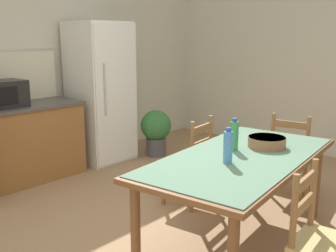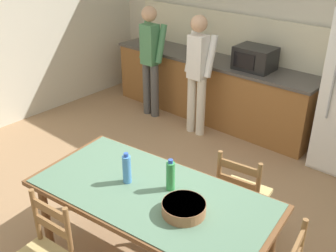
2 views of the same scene
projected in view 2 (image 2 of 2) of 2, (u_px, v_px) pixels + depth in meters
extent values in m
plane|color=#9E7A56|center=(171.00, 223.00, 3.87)|extent=(8.32, 8.32, 0.00)
cube|color=beige|center=(308.00, 28.00, 4.99)|extent=(6.52, 0.12, 2.90)
cube|color=brown|center=(210.00, 89.00, 5.84)|extent=(3.18, 0.62, 0.88)
cube|color=#4C4742|center=(212.00, 60.00, 5.63)|extent=(3.22, 0.66, 0.04)
cube|color=#B7BCC1|center=(174.00, 50.00, 6.04)|extent=(0.52, 0.38, 0.02)
cube|color=beige|center=(225.00, 33.00, 5.69)|extent=(3.18, 0.03, 0.60)
cylinder|color=#A5AAB2|center=(332.00, 90.00, 4.21)|extent=(0.02, 0.02, 0.66)
cube|color=black|center=(255.00, 58.00, 5.13)|extent=(0.50, 0.38, 0.30)
cube|color=black|center=(244.00, 61.00, 5.03)|extent=(0.30, 0.01, 0.19)
cylinder|color=brown|center=(46.00, 217.00, 3.41)|extent=(0.07, 0.07, 0.71)
cylinder|color=brown|center=(105.00, 176.00, 3.96)|extent=(0.07, 0.07, 0.71)
cylinder|color=brown|center=(270.00, 248.00, 3.08)|extent=(0.07, 0.07, 0.71)
cube|color=brown|center=(152.00, 195.00, 3.08)|extent=(2.05, 1.17, 0.04)
cube|color=#567A60|center=(152.00, 192.00, 3.07)|extent=(1.97, 1.12, 0.01)
cylinder|color=#4C8ED6|center=(127.00, 169.00, 3.13)|extent=(0.07, 0.07, 0.24)
cylinder|color=#2D51B2|center=(126.00, 155.00, 3.07)|extent=(0.04, 0.04, 0.03)
cylinder|color=green|center=(171.00, 176.00, 3.05)|extent=(0.07, 0.07, 0.24)
cylinder|color=#2D51B2|center=(171.00, 161.00, 2.99)|extent=(0.04, 0.04, 0.03)
cylinder|color=#9E6642|center=(184.00, 208.00, 2.82)|extent=(0.32, 0.32, 0.09)
cylinder|color=#9E6642|center=(184.00, 204.00, 2.80)|extent=(0.31, 0.31, 0.02)
cylinder|color=olive|center=(300.00, 246.00, 2.66)|extent=(0.04, 0.04, 0.46)
cube|color=olive|center=(296.00, 248.00, 2.47)|extent=(0.08, 0.36, 0.07)
cylinder|color=olive|center=(36.00, 215.00, 2.95)|extent=(0.04, 0.04, 0.46)
cylinder|color=olive|center=(69.00, 234.00, 2.76)|extent=(0.04, 0.04, 0.46)
cube|color=olive|center=(49.00, 210.00, 2.80)|extent=(0.36, 0.06, 0.07)
cube|color=olive|center=(52.00, 227.00, 2.87)|extent=(0.36, 0.06, 0.07)
cylinder|color=olive|center=(266.00, 210.00, 3.73)|extent=(0.04, 0.04, 0.41)
cylinder|color=olive|center=(231.00, 197.00, 3.90)|extent=(0.04, 0.04, 0.41)
cylinder|color=olive|center=(252.00, 231.00, 3.47)|extent=(0.04, 0.04, 0.41)
cylinder|color=olive|center=(216.00, 216.00, 3.65)|extent=(0.04, 0.04, 0.41)
cube|color=tan|center=(243.00, 194.00, 3.59)|extent=(0.47, 0.45, 0.04)
cylinder|color=olive|center=(258.00, 187.00, 3.26)|extent=(0.04, 0.04, 0.46)
cylinder|color=olive|center=(219.00, 174.00, 3.43)|extent=(0.04, 0.04, 0.46)
cube|color=olive|center=(239.00, 168.00, 3.29)|extent=(0.36, 0.07, 0.07)
cube|color=olive|center=(238.00, 183.00, 3.36)|extent=(0.36, 0.07, 0.07)
cylinder|color=#4C4C4C|center=(147.00, 88.00, 5.96)|extent=(0.12, 0.12, 0.81)
cylinder|color=#4C4C4C|center=(155.00, 91.00, 5.87)|extent=(0.12, 0.12, 0.81)
cube|color=#478456|center=(150.00, 44.00, 5.60)|extent=(0.23, 0.19, 0.58)
sphere|color=tan|center=(149.00, 14.00, 5.40)|extent=(0.22, 0.22, 0.22)
cylinder|color=#478456|center=(145.00, 40.00, 5.72)|extent=(0.09, 0.22, 0.55)
cylinder|color=#478456|center=(161.00, 44.00, 5.54)|extent=(0.09, 0.22, 0.55)
cylinder|color=silver|center=(192.00, 104.00, 5.44)|extent=(0.12, 0.12, 0.81)
cylinder|color=silver|center=(201.00, 107.00, 5.34)|extent=(0.12, 0.12, 0.81)
cube|color=white|center=(198.00, 57.00, 5.07)|extent=(0.23, 0.19, 0.57)
sphere|color=tan|center=(199.00, 24.00, 4.88)|extent=(0.22, 0.22, 0.22)
cylinder|color=white|center=(191.00, 52.00, 5.20)|extent=(0.09, 0.22, 0.55)
cylinder|color=white|center=(211.00, 56.00, 5.01)|extent=(0.09, 0.22, 0.55)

